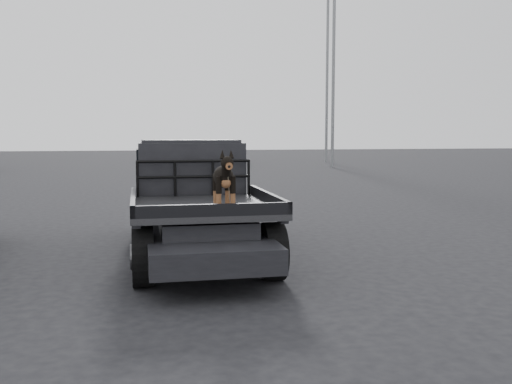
{
  "coord_description": "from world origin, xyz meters",
  "views": [
    {
      "loc": [
        -0.34,
        -6.53,
        1.9
      ],
      "look_at": [
        0.97,
        -0.22,
        1.24
      ],
      "focal_mm": 40.0,
      "sensor_mm": 36.0,
      "label": 1
    }
  ],
  "objects": [
    {
      "name": "floodlight_far",
      "position": [
        12.02,
        29.95,
        7.35
      ],
      "size": [
        1.08,
        0.28,
        13.51
      ],
      "color": "slate",
      "rests_on": "ground"
    },
    {
      "name": "floodlight_mid",
      "position": [
        10.42,
        24.15,
        6.94
      ],
      "size": [
        1.08,
        0.28,
        12.69
      ],
      "color": "slate",
      "rests_on": "ground"
    },
    {
      "name": "distant_car_b",
      "position": [
        4.66,
        28.71,
        0.71
      ],
      "size": [
        2.74,
        5.12,
        1.41
      ],
      "primitive_type": "imported",
      "rotation": [
        0.0,
        0.0,
        0.16
      ],
      "color": "#404044",
      "rests_on": "ground"
    },
    {
      "name": "dog",
      "position": [
        0.74,
        0.73,
        1.29
      ],
      "size": [
        0.32,
        0.6,
        0.74
      ],
      "primitive_type": null,
      "color": "black",
      "rests_on": "flatbed_ute"
    },
    {
      "name": "headache_rack",
      "position": [
        0.52,
        2.47,
        1.2
      ],
      "size": [
        1.8,
        0.08,
        0.55
      ],
      "primitive_type": null,
      "color": "black",
      "rests_on": "flatbed_ute"
    },
    {
      "name": "ground",
      "position": [
        0.0,
        0.0,
        0.0
      ],
      "size": [
        120.0,
        120.0,
        0.0
      ],
      "primitive_type": "plane",
      "color": "black",
      "rests_on": "ground"
    },
    {
      "name": "ute_cab",
      "position": [
        0.52,
        3.22,
        1.36
      ],
      "size": [
        1.72,
        1.3,
        0.88
      ],
      "primitive_type": null,
      "color": "black",
      "rests_on": "flatbed_ute"
    },
    {
      "name": "flatbed_ute",
      "position": [
        0.52,
        2.27,
        0.46
      ],
      "size": [
        2.0,
        5.4,
        0.92
      ],
      "primitive_type": null,
      "color": "black",
      "rests_on": "ground"
    }
  ]
}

